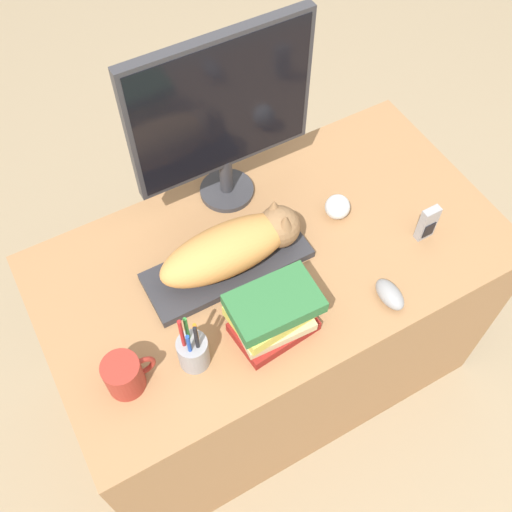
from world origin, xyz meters
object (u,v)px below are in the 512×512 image
cat (237,245)px  pen_cup (193,351)px  monitor (222,112)px  computer_mouse (390,294)px  book_stack (272,314)px  baseball (338,207)px  phone (428,223)px  keyboard (227,265)px  coffee_mug (125,375)px

cat → pen_cup: (-0.22, -0.19, -0.03)m
monitor → computer_mouse: size_ratio=5.41×
monitor → book_stack: size_ratio=2.42×
baseball → phone: (0.16, -0.17, 0.02)m
phone → keyboard: bearing=161.9°
keyboard → phone: phone is taller
computer_mouse → coffee_mug: size_ratio=0.79×
book_stack → monitor: bearing=76.5°
coffee_mug → phone: bearing=0.2°
book_stack → keyboard: bearing=93.8°
pen_cup → coffee_mug: bearing=171.5°
cat → monitor: bearing=69.0°
baseball → pen_cup: bearing=-159.3°
coffee_mug → phone: phone is taller
monitor → coffee_mug: bearing=-139.7°
coffee_mug → pen_cup: bearing=-8.5°
computer_mouse → baseball: 0.29m
cat → book_stack: (-0.02, -0.20, -0.02)m
coffee_mug → book_stack: book_stack is taller
monitor → computer_mouse: 0.61m
monitor → book_stack: bearing=-103.5°
keyboard → book_stack: size_ratio=2.02×
computer_mouse → book_stack: (-0.30, 0.07, 0.05)m
monitor → phone: bearing=-44.9°
phone → book_stack: book_stack is taller
keyboard → book_stack: bearing=-86.2°
monitor → pen_cup: size_ratio=2.55×
keyboard → monitor: size_ratio=0.83×
phone → pen_cup: bearing=-177.8°
monitor → phone: (0.39, -0.39, -0.25)m
cat → coffee_mug: (-0.38, -0.17, -0.03)m
coffee_mug → book_stack: bearing=-5.7°
cat → book_stack: 0.21m
pen_cup → cat: bearing=41.4°
pen_cup → baseball: size_ratio=2.94×
coffee_mug → monitor: bearing=40.3°
cat → phone: size_ratio=3.51×
computer_mouse → coffee_mug: 0.66m
pen_cup → baseball: pen_cup is taller
book_stack → computer_mouse: bearing=-14.1°
computer_mouse → keyboard: bearing=138.0°
cat → computer_mouse: size_ratio=4.04×
keyboard → coffee_mug: (-0.35, -0.17, 0.04)m
keyboard → baseball: baseball is taller
phone → book_stack: size_ratio=0.52×
keyboard → monitor: monitor is taller
pen_cup → phone: 0.69m
monitor → computer_mouse: (0.19, -0.50, -0.28)m
phone → book_stack: 0.49m
keyboard → cat: cat is taller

